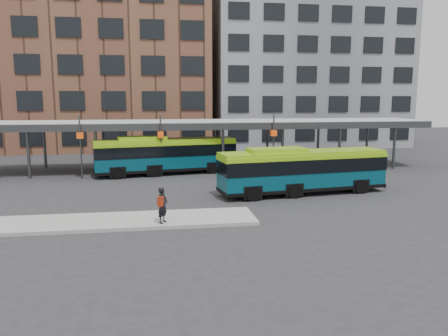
# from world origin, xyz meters

# --- Properties ---
(ground) EXTENTS (120.00, 120.00, 0.00)m
(ground) POSITION_xyz_m (0.00, 0.00, 0.00)
(ground) COLOR #28282B
(ground) RESTS_ON ground
(boarding_island) EXTENTS (14.00, 3.00, 0.18)m
(boarding_island) POSITION_xyz_m (-5.50, -3.00, 0.09)
(boarding_island) COLOR gray
(boarding_island) RESTS_ON ground
(canopy) EXTENTS (40.00, 6.53, 4.80)m
(canopy) POSITION_xyz_m (-0.06, 12.87, 3.91)
(canopy) COLOR #999B9E
(canopy) RESTS_ON ground
(building_brick) EXTENTS (26.00, 14.00, 22.00)m
(building_brick) POSITION_xyz_m (-10.00, 32.00, 11.00)
(building_brick) COLOR brown
(building_brick) RESTS_ON ground
(building_grey) EXTENTS (24.00, 14.00, 20.00)m
(building_grey) POSITION_xyz_m (16.00, 32.00, 10.00)
(building_grey) COLOR slate
(building_grey) RESTS_ON ground
(bus_front) EXTENTS (11.11, 3.79, 3.00)m
(bus_front) POSITION_xyz_m (5.85, 2.09, 1.56)
(bus_front) COLOR #073D4D
(bus_front) RESTS_ON ground
(bus_rear) EXTENTS (11.50, 4.35, 3.10)m
(bus_rear) POSITION_xyz_m (-2.67, 10.88, 1.62)
(bus_rear) COLOR #073D4D
(bus_rear) RESTS_ON ground
(pedestrian) EXTENTS (0.68, 0.75, 1.73)m
(pedestrian) POSITION_xyz_m (-3.11, -3.93, 1.06)
(pedestrian) COLOR black
(pedestrian) RESTS_ON boarding_island
(bike_rack) EXTENTS (4.93, 1.33, 1.07)m
(bike_rack) POSITION_xyz_m (12.56, 11.99, 0.48)
(bike_rack) COLOR slate
(bike_rack) RESTS_ON ground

